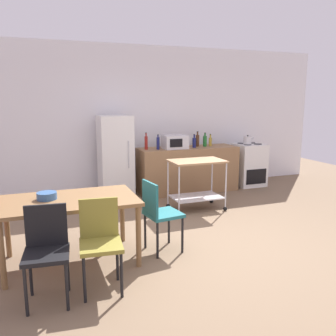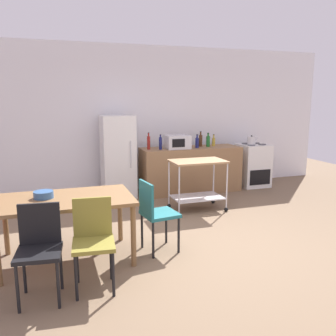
# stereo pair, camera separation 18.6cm
# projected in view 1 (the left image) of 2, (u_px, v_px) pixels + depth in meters

# --- Properties ---
(ground_plane) EXTENTS (12.00, 12.00, 0.00)m
(ground_plane) POSITION_uv_depth(u_px,v_px,m) (204.00, 246.00, 4.55)
(ground_plane) COLOR brown
(back_wall) EXTENTS (8.40, 0.12, 2.90)m
(back_wall) POSITION_uv_depth(u_px,v_px,m) (136.00, 119.00, 7.22)
(back_wall) COLOR white
(back_wall) RESTS_ON ground_plane
(kitchen_counter) EXTENTS (2.00, 0.64, 0.90)m
(kitchen_counter) POSITION_uv_depth(u_px,v_px,m) (188.00, 169.00, 7.17)
(kitchen_counter) COLOR olive
(kitchen_counter) RESTS_ON ground_plane
(dining_table) EXTENTS (1.50, 0.90, 0.75)m
(dining_table) POSITION_uv_depth(u_px,v_px,m) (69.00, 206.00, 3.98)
(dining_table) COLOR brown
(dining_table) RESTS_ON ground_plane
(chair_black) EXTENTS (0.44, 0.44, 0.89)m
(chair_black) POSITION_uv_depth(u_px,v_px,m) (46.00, 247.00, 3.24)
(chair_black) COLOR black
(chair_black) RESTS_ON ground_plane
(chair_teal) EXTENTS (0.45, 0.45, 0.89)m
(chair_teal) POSITION_uv_depth(u_px,v_px,m) (159.00, 211.00, 4.29)
(chair_teal) COLOR #1E666B
(chair_teal) RESTS_ON ground_plane
(chair_olive) EXTENTS (0.44, 0.44, 0.89)m
(chair_olive) POSITION_uv_depth(u_px,v_px,m) (100.00, 238.00, 3.45)
(chair_olive) COLOR olive
(chair_olive) RESTS_ON ground_plane
(stove_oven) EXTENTS (0.60, 0.61, 0.92)m
(stove_oven) POSITION_uv_depth(u_px,v_px,m) (249.00, 165.00, 7.68)
(stove_oven) COLOR white
(stove_oven) RESTS_ON ground_plane
(refrigerator) EXTENTS (0.60, 0.63, 1.55)m
(refrigerator) POSITION_uv_depth(u_px,v_px,m) (115.00, 157.00, 6.70)
(refrigerator) COLOR white
(refrigerator) RESTS_ON ground_plane
(kitchen_cart) EXTENTS (0.91, 0.57, 0.85)m
(kitchen_cart) POSITION_uv_depth(u_px,v_px,m) (197.00, 176.00, 5.94)
(kitchen_cart) COLOR #A37A51
(kitchen_cart) RESTS_ON ground_plane
(bottle_wine) EXTENTS (0.06, 0.06, 0.32)m
(bottle_wine) POSITION_uv_depth(u_px,v_px,m) (146.00, 142.00, 6.76)
(bottle_wine) COLOR maroon
(bottle_wine) RESTS_ON kitchen_counter
(bottle_soda) EXTENTS (0.06, 0.06, 0.29)m
(bottle_soda) POSITION_uv_depth(u_px,v_px,m) (158.00, 143.00, 6.75)
(bottle_soda) COLOR navy
(bottle_soda) RESTS_ON kitchen_counter
(microwave) EXTENTS (0.46, 0.35, 0.26)m
(microwave) POSITION_uv_depth(u_px,v_px,m) (175.00, 142.00, 6.88)
(microwave) COLOR silver
(microwave) RESTS_ON kitchen_counter
(bottle_sesame_oil) EXTENTS (0.07, 0.07, 0.27)m
(bottle_sesame_oil) POSITION_uv_depth(u_px,v_px,m) (194.00, 142.00, 7.02)
(bottle_sesame_oil) COLOR navy
(bottle_sesame_oil) RESTS_ON kitchen_counter
(bottle_hot_sauce) EXTENTS (0.07, 0.07, 0.31)m
(bottle_hot_sauce) POSITION_uv_depth(u_px,v_px,m) (197.00, 140.00, 7.20)
(bottle_hot_sauce) COLOR #4C2D19
(bottle_hot_sauce) RESTS_ON kitchen_counter
(bottle_olive_oil) EXTENTS (0.08, 0.08, 0.28)m
(bottle_olive_oil) POSITION_uv_depth(u_px,v_px,m) (205.00, 141.00, 7.20)
(bottle_olive_oil) COLOR #1E6628
(bottle_olive_oil) RESTS_ON kitchen_counter
(bottle_soy_sauce) EXTENTS (0.06, 0.06, 0.24)m
(bottle_soy_sauce) POSITION_uv_depth(u_px,v_px,m) (210.00, 141.00, 7.31)
(bottle_soy_sauce) COLOR gold
(bottle_soy_sauce) RESTS_ON kitchen_counter
(fruit_bowl) EXTENTS (0.22, 0.22, 0.08)m
(fruit_bowl) POSITION_uv_depth(u_px,v_px,m) (47.00, 196.00, 3.95)
(fruit_bowl) COLOR #33598C
(fruit_bowl) RESTS_ON dining_table
(kettle) EXTENTS (0.24, 0.17, 0.19)m
(kettle) POSITION_uv_depth(u_px,v_px,m) (248.00, 140.00, 7.45)
(kettle) COLOR silver
(kettle) RESTS_ON stove_oven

